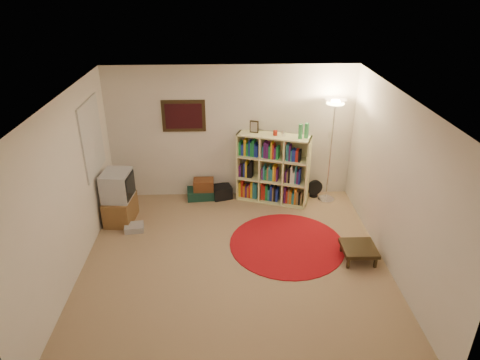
% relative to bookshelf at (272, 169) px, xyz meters
% --- Properties ---
extents(room, '(4.54, 4.54, 2.54)m').
position_rel_bookshelf_xyz_m(room, '(-0.80, -1.91, 0.62)').
color(room, '#9D7E5C').
rests_on(room, ground).
extents(bookshelf, '(1.37, 0.79, 1.58)m').
position_rel_bookshelf_xyz_m(bookshelf, '(0.00, 0.00, 0.00)').
color(bookshelf, '#FFFEAA').
rests_on(bookshelf, ground).
extents(floor_lamp, '(0.47, 0.47, 1.96)m').
position_rel_bookshelf_xyz_m(floor_lamp, '(1.05, -0.04, 0.99)').
color(floor_lamp, white).
rests_on(floor_lamp, ground).
extents(floor_fan, '(0.31, 0.20, 0.34)m').
position_rel_bookshelf_xyz_m(floor_fan, '(0.85, 0.10, -0.46)').
color(floor_fan, black).
rests_on(floor_fan, ground).
extents(tv_stand, '(0.51, 0.68, 0.93)m').
position_rel_bookshelf_xyz_m(tv_stand, '(-2.69, -0.65, -0.19)').
color(tv_stand, brown).
rests_on(tv_stand, ground).
extents(dvd_box, '(0.34, 0.30, 0.10)m').
position_rel_bookshelf_xyz_m(dvd_box, '(-2.41, -0.98, -0.59)').
color(dvd_box, '#B1B2B6').
rests_on(dvd_box, ground).
extents(suitcase, '(0.59, 0.41, 0.18)m').
position_rel_bookshelf_xyz_m(suitcase, '(-1.31, 0.14, -0.55)').
color(suitcase, '#123329').
rests_on(suitcase, ground).
extents(wicker_basket, '(0.38, 0.27, 0.22)m').
position_rel_bookshelf_xyz_m(wicker_basket, '(-1.28, 0.11, -0.35)').
color(wicker_basket, '#5D2F17').
rests_on(wicker_basket, suitcase).
extents(duffel_bag, '(0.42, 0.38, 0.24)m').
position_rel_bookshelf_xyz_m(duffel_bag, '(-0.94, 0.13, -0.51)').
color(duffel_bag, black).
rests_on(duffel_bag, ground).
extents(paper_towel, '(0.14, 0.14, 0.25)m').
position_rel_bookshelf_xyz_m(paper_towel, '(-0.44, 0.12, -0.51)').
color(paper_towel, white).
rests_on(paper_towel, ground).
extents(red_rug, '(1.83, 1.83, 0.02)m').
position_rel_bookshelf_xyz_m(red_rug, '(0.11, -1.49, -0.63)').
color(red_rug, maroon).
rests_on(red_rug, ground).
extents(side_table, '(0.51, 0.51, 0.23)m').
position_rel_bookshelf_xyz_m(side_table, '(1.12, -1.92, -0.44)').
color(side_table, black).
rests_on(side_table, ground).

